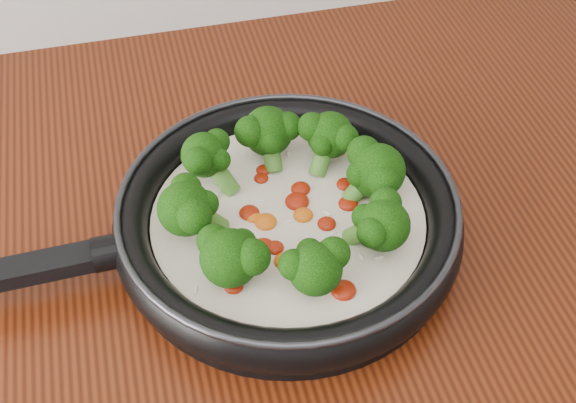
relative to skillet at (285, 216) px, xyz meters
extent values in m
cylinder|color=black|center=(0.00, 0.00, -0.03)|extent=(0.30, 0.30, 0.01)
torus|color=black|center=(0.00, 0.00, 0.00)|extent=(0.32, 0.32, 0.03)
torus|color=#2D2D33|center=(0.00, 0.00, 0.02)|extent=(0.31, 0.31, 0.01)
cube|color=black|center=(-0.23, -0.01, 0.00)|extent=(0.18, 0.03, 0.02)
cylinder|color=black|center=(-0.15, -0.01, 0.00)|extent=(0.03, 0.03, 0.03)
cylinder|color=white|center=(0.00, 0.00, -0.01)|extent=(0.25, 0.25, 0.02)
ellipsoid|color=#941907|center=(0.06, 0.02, 0.00)|extent=(0.02, 0.02, 0.01)
ellipsoid|color=#941907|center=(-0.01, 0.06, 0.00)|extent=(0.02, 0.02, 0.01)
ellipsoid|color=#DE5C0E|center=(-0.03, 0.01, 0.00)|extent=(0.02, 0.02, 0.01)
ellipsoid|color=#941907|center=(0.01, 0.01, 0.00)|extent=(0.03, 0.03, 0.01)
ellipsoid|color=#941907|center=(-0.01, 0.05, 0.00)|extent=(0.02, 0.02, 0.01)
ellipsoid|color=#DE5C0E|center=(0.02, 0.00, 0.00)|extent=(0.02, 0.02, 0.01)
ellipsoid|color=#941907|center=(0.03, -0.09, 0.00)|extent=(0.02, 0.02, 0.01)
ellipsoid|color=#941907|center=(0.06, 0.00, 0.00)|extent=(0.02, 0.02, 0.01)
ellipsoid|color=#DE5C0E|center=(-0.01, -0.05, 0.00)|extent=(0.03, 0.03, 0.01)
ellipsoid|color=#941907|center=(-0.03, -0.03, 0.00)|extent=(0.02, 0.02, 0.01)
ellipsoid|color=#941907|center=(-0.02, -0.03, 0.00)|extent=(0.02, 0.02, 0.01)
ellipsoid|color=#DE5C0E|center=(-0.02, 0.00, 0.00)|extent=(0.03, 0.03, 0.01)
ellipsoid|color=#941907|center=(0.02, 0.03, 0.00)|extent=(0.02, 0.02, 0.01)
ellipsoid|color=#941907|center=(-0.06, -0.07, 0.00)|extent=(0.02, 0.02, 0.01)
ellipsoid|color=#DE5C0E|center=(0.01, -0.05, 0.00)|extent=(0.02, 0.02, 0.01)
ellipsoid|color=#941907|center=(-0.03, 0.01, 0.00)|extent=(0.02, 0.02, 0.01)
ellipsoid|color=#941907|center=(0.03, -0.02, 0.00)|extent=(0.02, 0.02, 0.01)
ellipsoid|color=#DE5C0E|center=(0.07, 0.07, 0.00)|extent=(0.02, 0.02, 0.01)
ellipsoid|color=white|center=(0.06, 0.06, 0.00)|extent=(0.01, 0.01, 0.00)
ellipsoid|color=white|center=(0.08, -0.05, 0.00)|extent=(0.01, 0.01, 0.00)
ellipsoid|color=white|center=(0.06, -0.07, 0.00)|extent=(0.01, 0.00, 0.00)
ellipsoid|color=white|center=(-0.05, 0.04, 0.00)|extent=(0.01, 0.01, 0.00)
ellipsoid|color=white|center=(-0.05, -0.01, 0.00)|extent=(0.01, 0.01, 0.00)
ellipsoid|color=white|center=(-0.04, -0.02, 0.00)|extent=(0.01, 0.01, 0.00)
ellipsoid|color=white|center=(-0.09, 0.00, 0.00)|extent=(0.01, 0.01, 0.00)
ellipsoid|color=white|center=(0.05, -0.06, 0.00)|extent=(0.00, 0.01, 0.00)
ellipsoid|color=white|center=(0.02, 0.08, 0.00)|extent=(0.01, 0.01, 0.00)
ellipsoid|color=white|center=(-0.06, 0.04, 0.00)|extent=(0.01, 0.01, 0.00)
ellipsoid|color=white|center=(0.09, 0.00, 0.00)|extent=(0.01, 0.01, 0.00)
ellipsoid|color=white|center=(0.04, -0.01, 0.00)|extent=(0.01, 0.01, 0.00)
ellipsoid|color=white|center=(0.03, -0.03, 0.00)|extent=(0.01, 0.01, 0.00)
ellipsoid|color=white|center=(-0.09, -0.06, 0.00)|extent=(0.01, 0.01, 0.00)
ellipsoid|color=white|center=(0.02, 0.02, 0.00)|extent=(0.01, 0.01, 0.00)
ellipsoid|color=white|center=(-0.03, 0.01, 0.00)|extent=(0.01, 0.01, 0.00)
ellipsoid|color=white|center=(-0.02, 0.02, 0.00)|extent=(0.01, 0.01, 0.00)
ellipsoid|color=white|center=(0.10, 0.02, 0.00)|extent=(0.01, 0.01, 0.00)
ellipsoid|color=white|center=(0.01, 0.10, 0.00)|extent=(0.01, 0.01, 0.00)
ellipsoid|color=white|center=(0.00, -0.01, 0.00)|extent=(0.01, 0.00, 0.00)
ellipsoid|color=white|center=(0.00, 0.10, 0.00)|extent=(0.01, 0.01, 0.00)
cylinder|color=#528F2E|center=(0.07, 0.01, 0.01)|extent=(0.03, 0.02, 0.03)
sphere|color=black|center=(0.09, 0.01, 0.03)|extent=(0.05, 0.05, 0.05)
sphere|color=black|center=(0.08, 0.03, 0.03)|extent=(0.03, 0.03, 0.03)
sphere|color=black|center=(0.08, -0.01, 0.03)|extent=(0.03, 0.03, 0.03)
sphere|color=black|center=(0.07, 0.01, 0.03)|extent=(0.03, 0.03, 0.02)
cylinder|color=#528F2E|center=(0.05, 0.05, 0.01)|extent=(0.03, 0.03, 0.03)
sphere|color=black|center=(0.06, 0.06, 0.03)|extent=(0.04, 0.04, 0.04)
sphere|color=black|center=(0.04, 0.07, 0.04)|extent=(0.03, 0.03, 0.03)
sphere|color=black|center=(0.07, 0.05, 0.03)|extent=(0.03, 0.03, 0.03)
sphere|color=black|center=(0.05, 0.05, 0.03)|extent=(0.02, 0.02, 0.02)
cylinder|color=#528F2E|center=(0.00, 0.07, 0.01)|extent=(0.02, 0.03, 0.03)
sphere|color=black|center=(0.00, 0.08, 0.03)|extent=(0.05, 0.05, 0.05)
sphere|color=black|center=(-0.01, 0.08, 0.03)|extent=(0.03, 0.03, 0.03)
sphere|color=black|center=(0.02, 0.08, 0.03)|extent=(0.03, 0.03, 0.03)
sphere|color=black|center=(0.00, 0.07, 0.03)|extent=(0.02, 0.02, 0.02)
cylinder|color=#528F2E|center=(-0.05, 0.05, 0.01)|extent=(0.04, 0.04, 0.04)
sphere|color=black|center=(-0.06, 0.06, 0.03)|extent=(0.04, 0.04, 0.04)
sphere|color=black|center=(-0.07, 0.05, 0.04)|extent=(0.03, 0.03, 0.03)
sphere|color=black|center=(-0.05, 0.07, 0.04)|extent=(0.02, 0.02, 0.02)
sphere|color=black|center=(-0.05, 0.05, 0.03)|extent=(0.02, 0.02, 0.02)
cylinder|color=#528F2E|center=(-0.07, 0.00, 0.01)|extent=(0.03, 0.02, 0.04)
sphere|color=black|center=(-0.09, 0.00, 0.03)|extent=(0.05, 0.05, 0.05)
sphere|color=black|center=(-0.08, -0.02, 0.04)|extent=(0.03, 0.03, 0.03)
sphere|color=black|center=(-0.08, 0.02, 0.04)|extent=(0.03, 0.03, 0.03)
sphere|color=black|center=(-0.07, 0.00, 0.03)|extent=(0.02, 0.02, 0.02)
cylinder|color=#528F2E|center=(-0.05, -0.05, 0.01)|extent=(0.03, 0.03, 0.03)
sphere|color=black|center=(-0.06, -0.06, 0.03)|extent=(0.05, 0.05, 0.05)
sphere|color=black|center=(-0.04, -0.07, 0.03)|extent=(0.03, 0.03, 0.03)
sphere|color=black|center=(-0.07, -0.04, 0.03)|extent=(0.03, 0.03, 0.03)
sphere|color=black|center=(-0.05, -0.05, 0.03)|extent=(0.02, 0.02, 0.02)
cylinder|color=#528F2E|center=(0.00, -0.07, 0.01)|extent=(0.02, 0.03, 0.03)
sphere|color=black|center=(0.00, -0.08, 0.03)|extent=(0.04, 0.04, 0.04)
sphere|color=black|center=(0.02, -0.08, 0.03)|extent=(0.03, 0.03, 0.03)
sphere|color=black|center=(-0.01, -0.08, 0.03)|extent=(0.03, 0.03, 0.03)
sphere|color=black|center=(0.00, -0.07, 0.03)|extent=(0.02, 0.02, 0.02)
cylinder|color=#528F2E|center=(0.06, -0.05, 0.01)|extent=(0.04, 0.03, 0.04)
sphere|color=black|center=(0.07, -0.06, 0.03)|extent=(0.05, 0.05, 0.04)
sphere|color=black|center=(0.08, -0.04, 0.04)|extent=(0.03, 0.03, 0.03)
sphere|color=black|center=(0.06, -0.07, 0.04)|extent=(0.03, 0.03, 0.03)
sphere|color=black|center=(0.06, -0.05, 0.03)|extent=(0.02, 0.02, 0.02)
camera|label=1|loc=(-0.11, -0.44, 0.49)|focal=47.63mm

